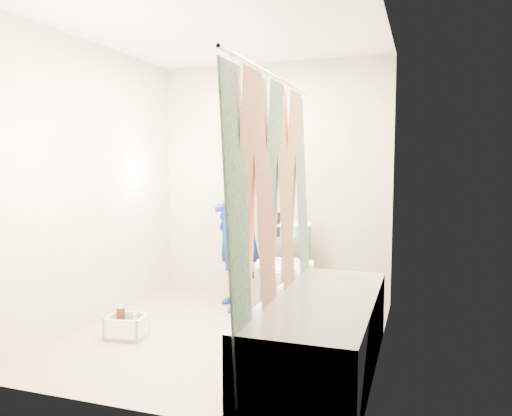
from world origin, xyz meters
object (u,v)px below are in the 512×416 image
(toilet, at_px, (286,269))
(plumber, at_px, (236,218))
(bathtub, at_px, (321,331))
(cleaning_caddy, at_px, (128,328))

(toilet, height_order, plumber, plumber)
(toilet, bearing_deg, bathtub, -75.60)
(bathtub, xyz_separation_m, plumber, (-1.04, 1.16, 0.59))
(bathtub, relative_size, plumber, 1.01)
(cleaning_caddy, bearing_deg, plumber, 56.41)
(bathtub, bearing_deg, cleaning_caddy, 175.53)
(toilet, xyz_separation_m, plumber, (-0.49, 0.02, 0.45))
(bathtub, xyz_separation_m, toilet, (-0.55, 1.14, 0.15))
(toilet, relative_size, plumber, 0.48)
(bathtub, height_order, cleaning_caddy, bathtub)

